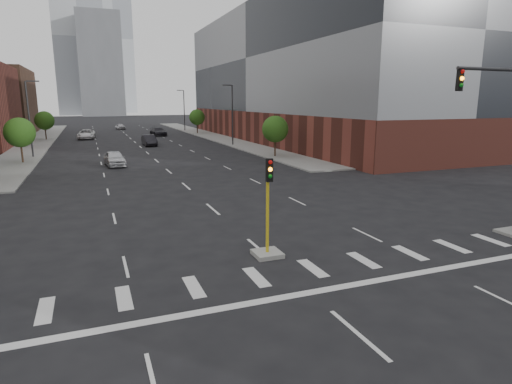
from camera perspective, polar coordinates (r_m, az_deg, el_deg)
ground at (r=12.38m, az=19.11°, el=-21.87°), size 400.00×400.00×0.00m
sidewalk_left_far at (r=82.30m, az=-26.91°, el=6.14°), size 5.00×92.00×0.15m
sidewalk_right_far at (r=84.81m, az=-6.19°, el=7.50°), size 5.00×92.00×0.15m
building_right_main at (r=76.97m, az=7.36°, el=15.16°), size 24.00×70.00×22.00m
tower_left at (r=229.37m, az=-22.52°, el=18.30°), size 22.00×22.00×70.00m
tower_right at (r=270.22m, az=-18.47°, el=18.58°), size 20.00×20.00×80.00m
tower_mid at (r=208.31m, az=-20.03°, el=15.60°), size 18.00×18.00×44.00m
median_traffic_signal at (r=18.93m, az=1.56°, el=-5.78°), size 1.20×1.20×4.40m
streetlight_right_a at (r=65.90m, az=-3.25°, el=10.55°), size 1.60×0.22×9.07m
streetlight_right_b at (r=99.76m, az=-9.61°, el=10.93°), size 1.60×0.22×9.07m
streetlight_left at (r=58.01m, az=-27.94°, el=8.97°), size 1.60×0.22×9.07m
tree_left_near at (r=53.20m, az=-28.99°, el=6.96°), size 3.20×3.20×4.85m
tree_left_far at (r=83.00m, az=-26.37°, el=8.53°), size 3.20×3.20×4.85m
tree_right_near at (r=52.17m, az=2.57°, el=8.37°), size 3.20×3.20×4.85m
tree_right_far at (r=90.18m, az=-7.88°, el=9.85°), size 3.20×3.20×4.85m
car_near_left at (r=47.60m, az=-18.34°, el=4.28°), size 2.31×4.89×1.62m
car_mid_right at (r=67.77m, az=-14.05°, el=6.70°), size 1.91×5.02×1.63m
car_far_left at (r=82.90m, az=-21.68°, el=7.16°), size 3.26×6.27×1.69m
car_deep_right at (r=86.77m, az=-12.92°, el=7.87°), size 2.93×5.91×1.65m
car_distant at (r=107.49m, az=-17.64°, el=8.31°), size 2.32×4.34×1.41m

